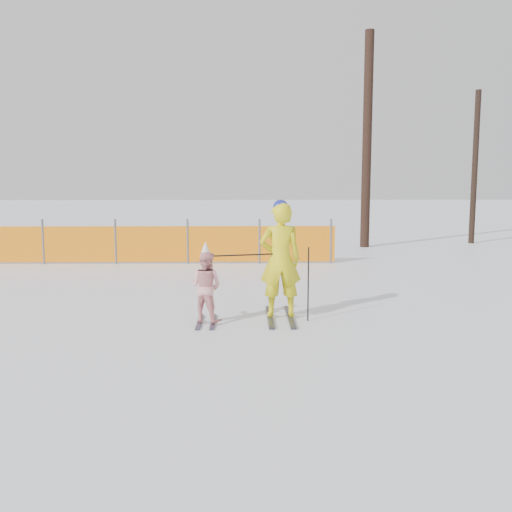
{
  "coord_description": "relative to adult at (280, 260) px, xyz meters",
  "views": [
    {
      "loc": [
        -0.18,
        -9.32,
        2.3
      ],
      "look_at": [
        0.0,
        0.5,
        1.0
      ],
      "focal_mm": 40.0,
      "sensor_mm": 36.0,
      "label": 1
    }
  ],
  "objects": [
    {
      "name": "child",
      "position": [
        -1.22,
        -0.31,
        -0.39
      ],
      "size": [
        0.69,
        0.97,
        1.33
      ],
      "color": "black",
      "rests_on": "ground"
    },
    {
      "name": "adult",
      "position": [
        0.0,
        0.0,
        0.0
      ],
      "size": [
        0.72,
        1.54,
        1.99
      ],
      "color": "black",
      "rests_on": "ground"
    },
    {
      "name": "ski_poles",
      "position": [
        -0.03,
        -0.18,
        -0.17
      ],
      "size": [
        1.56,
        0.27,
        1.23
      ],
      "color": "black",
      "rests_on": "ground"
    },
    {
      "name": "safety_fence",
      "position": [
        -5.14,
        6.42,
        -0.44
      ],
      "size": [
        14.14,
        0.06,
        1.25
      ],
      "color": "#595960",
      "rests_on": "ground"
    },
    {
      "name": "ground",
      "position": [
        -0.4,
        -0.06,
        -1.0
      ],
      "size": [
        120.0,
        120.0,
        0.0
      ],
      "primitive_type": "plane",
      "color": "white",
      "rests_on": "ground"
    },
    {
      "name": "tree_trunks",
      "position": [
        4.64,
        10.67,
        2.44
      ],
      "size": [
        4.48,
        1.4,
        7.31
      ],
      "color": "black",
      "rests_on": "ground"
    }
  ]
}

